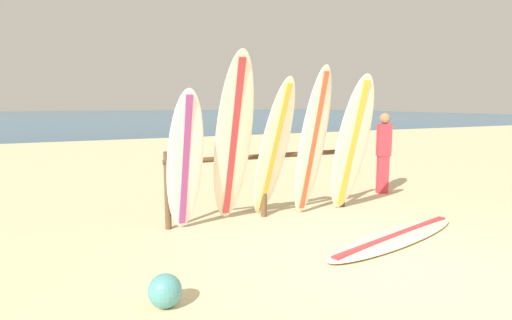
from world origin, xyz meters
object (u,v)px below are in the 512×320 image
at_px(beach_ball, 165,291).
at_px(beachgoer_standing, 384,149).
at_px(surfboard_leaning_far_left, 185,162).
at_px(surfboard_leaning_center_left, 273,151).
at_px(surfboard_lying_on_sand, 396,237).
at_px(surfboard_leaning_left, 233,142).
at_px(surfboard_leaning_center_right, 352,145).
at_px(surfboard_leaning_center, 312,143).
at_px(surfboard_rack, 264,171).

bearing_deg(beach_ball, beachgoer_standing, 29.10).
bearing_deg(surfboard_leaning_far_left, surfboard_leaning_center_left, 0.32).
bearing_deg(surfboard_leaning_far_left, surfboard_lying_on_sand, -30.57).
distance_m(surfboard_leaning_left, surfboard_leaning_center_right, 2.03).
relative_size(surfboard_leaning_far_left, surfboard_leaning_center_right, 0.89).
bearing_deg(surfboard_leaning_center_right, beachgoer_standing, 31.81).
distance_m(surfboard_leaning_center_right, beachgoer_standing, 1.86).
bearing_deg(surfboard_leaning_center_right, surfboard_leaning_center, 172.32).
height_order(surfboard_leaning_center, beachgoer_standing, surfboard_leaning_center).
bearing_deg(beach_ball, surfboard_leaning_center, 34.71).
height_order(surfboard_leaning_far_left, surfboard_leaning_left, surfboard_leaning_left).
relative_size(surfboard_leaning_center_left, surfboard_lying_on_sand, 0.77).
bearing_deg(surfboard_rack, surfboard_leaning_left, -153.38).
relative_size(surfboard_leaning_far_left, beach_ball, 6.60).
bearing_deg(surfboard_leaning_center_left, beachgoer_standing, 16.01).
bearing_deg(beach_ball, surfboard_leaning_center_right, 27.82).
xyz_separation_m(surfboard_leaning_far_left, surfboard_lying_on_sand, (2.45, -1.45, -0.97)).
relative_size(surfboard_lying_on_sand, beach_ball, 9.35).
relative_size(surfboard_leaning_far_left, surfboard_leaning_left, 0.80).
bearing_deg(surfboard_leaning_center_right, surfboard_leaning_left, 177.17).
xyz_separation_m(surfboard_leaning_center, surfboard_lying_on_sand, (0.42, -1.42, -1.15)).
bearing_deg(surfboard_leaning_center_left, surfboard_leaning_far_left, -179.68).
distance_m(surfboard_leaning_center_left, surfboard_lying_on_sand, 2.10).
relative_size(surfboard_rack, surfboard_leaning_far_left, 1.59).
relative_size(surfboard_leaning_center_right, surfboard_lying_on_sand, 0.79).
height_order(surfboard_leaning_far_left, surfboard_lying_on_sand, surfboard_leaning_far_left).
bearing_deg(beachgoer_standing, surfboard_leaning_center, -158.72).
distance_m(surfboard_leaning_far_left, surfboard_leaning_left, 0.74).
xyz_separation_m(surfboard_leaning_left, surfboard_leaning_center_left, (0.67, 0.03, -0.16)).
relative_size(surfboard_rack, surfboard_leaning_left, 1.27).
xyz_separation_m(beachgoer_standing, beach_ball, (-5.03, -2.80, -0.73)).
bearing_deg(surfboard_lying_on_sand, beachgoer_standing, 51.36).
xyz_separation_m(surfboard_leaning_left, beachgoer_standing, (3.59, 0.87, -0.36)).
xyz_separation_m(surfboard_leaning_center_left, surfboard_leaning_center, (0.67, -0.04, 0.09)).
bearing_deg(beachgoer_standing, surfboard_leaning_center_right, -148.19).
relative_size(surfboard_rack, beach_ball, 10.47).
relative_size(surfboard_leaning_center, surfboard_lying_on_sand, 0.84).
xyz_separation_m(surfboard_leaning_left, surfboard_leaning_center_right, (2.02, -0.10, -0.12)).
relative_size(surfboard_rack, surfboard_leaning_center_right, 1.41).
xyz_separation_m(surfboard_leaning_far_left, surfboard_leaning_left, (0.70, -0.03, 0.25)).
bearing_deg(surfboard_lying_on_sand, surfboard_leaning_center, 106.70).
distance_m(surfboard_leaning_center_left, beachgoer_standing, 3.05).
height_order(surfboard_leaning_center, surfboard_lying_on_sand, surfboard_leaning_center).
relative_size(surfboard_leaning_center_left, beachgoer_standing, 1.36).
height_order(surfboard_rack, surfboard_leaning_left, surfboard_leaning_left).
bearing_deg(beachgoer_standing, surfboard_leaning_center_left, -163.99).
distance_m(surfboard_leaning_left, beachgoer_standing, 3.71).
relative_size(surfboard_leaning_left, surfboard_leaning_center, 1.05).
bearing_deg(surfboard_leaning_center_right, surfboard_lying_on_sand, -101.37).
height_order(surfboard_leaning_center_left, beachgoer_standing, surfboard_leaning_center_left).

